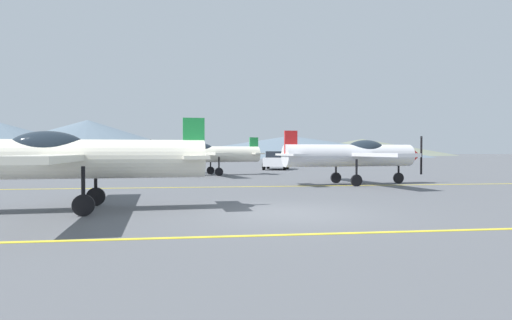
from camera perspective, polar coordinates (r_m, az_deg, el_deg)
ground_plane at (r=11.85m, az=3.93°, el=-6.80°), size 400.00×400.00×0.00m
apron_line_near at (r=8.91m, az=8.08°, el=-9.44°), size 80.00×0.16×0.01m
apron_line_far at (r=20.29m, az=-1.10°, el=-3.46°), size 80.00×0.16×0.01m
airplane_near at (r=13.07m, az=-22.76°, el=0.29°), size 7.55×8.68×2.60m
airplane_mid at (r=22.16m, az=12.63°, el=0.68°), size 7.58×8.70×2.60m
airplane_far at (r=30.00m, az=-6.26°, el=0.82°), size 7.60×8.66×2.60m
car_sedan at (r=39.28m, az=2.61°, el=0.00°), size 2.98×4.64×1.62m
hill_centerleft at (r=126.59m, az=-20.87°, el=2.60°), size 63.42×63.42×9.95m
hill_centerright at (r=133.59m, az=4.48°, el=1.79°), size 81.82×81.82×6.21m
hill_right at (r=180.30m, az=13.54°, el=1.63°), size 70.44×70.44×6.41m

